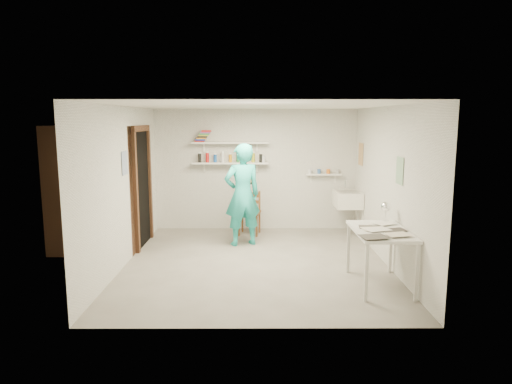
{
  "coord_description": "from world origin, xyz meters",
  "views": [
    {
      "loc": [
        -0.02,
        -6.82,
        2.21
      ],
      "look_at": [
        0.0,
        0.4,
        1.05
      ],
      "focal_mm": 32.0,
      "sensor_mm": 36.0,
      "label": 1
    }
  ],
  "objects_px": {
    "work_table": "(380,258)",
    "wall_clock": "(247,176)",
    "belfast_sink": "(348,199)",
    "wooden_chair": "(249,213)",
    "desk_lamp": "(386,207)",
    "man": "(242,195)"
  },
  "relations": [
    {
      "from": "belfast_sink",
      "to": "wall_clock",
      "type": "xyz_separation_m",
      "value": [
        -1.91,
        -0.46,
        0.5
      ]
    },
    {
      "from": "belfast_sink",
      "to": "wooden_chair",
      "type": "relative_size",
      "value": 0.7
    },
    {
      "from": "man",
      "to": "wall_clock",
      "type": "xyz_separation_m",
      "value": [
        0.08,
        0.21,
        0.3
      ]
    },
    {
      "from": "wall_clock",
      "to": "wooden_chair",
      "type": "relative_size",
      "value": 0.38
    },
    {
      "from": "wooden_chair",
      "to": "desk_lamp",
      "type": "relative_size",
      "value": 5.97
    },
    {
      "from": "wall_clock",
      "to": "wooden_chair",
      "type": "height_order",
      "value": "wall_clock"
    },
    {
      "from": "belfast_sink",
      "to": "man",
      "type": "height_order",
      "value": "man"
    },
    {
      "from": "man",
      "to": "wooden_chair",
      "type": "distance_m",
      "value": 0.88
    },
    {
      "from": "man",
      "to": "work_table",
      "type": "distance_m",
      "value": 2.81
    },
    {
      "from": "wooden_chair",
      "to": "man",
      "type": "bearing_deg",
      "value": -88.9
    },
    {
      "from": "belfast_sink",
      "to": "wooden_chair",
      "type": "bearing_deg",
      "value": 177.86
    },
    {
      "from": "work_table",
      "to": "man",
      "type": "bearing_deg",
      "value": 132.81
    },
    {
      "from": "belfast_sink",
      "to": "desk_lamp",
      "type": "relative_size",
      "value": 4.16
    },
    {
      "from": "work_table",
      "to": "wall_clock",
      "type": "bearing_deg",
      "value": 128.85
    },
    {
      "from": "wall_clock",
      "to": "wooden_chair",
      "type": "bearing_deg",
      "value": 65.15
    },
    {
      "from": "work_table",
      "to": "desk_lamp",
      "type": "bearing_deg",
      "value": 67.58
    },
    {
      "from": "desk_lamp",
      "to": "wooden_chair",
      "type": "bearing_deg",
      "value": 130.38
    },
    {
      "from": "wall_clock",
      "to": "desk_lamp",
      "type": "height_order",
      "value": "wall_clock"
    },
    {
      "from": "man",
      "to": "wall_clock",
      "type": "relative_size",
      "value": 5.56
    },
    {
      "from": "man",
      "to": "wall_clock",
      "type": "distance_m",
      "value": 0.37
    },
    {
      "from": "wall_clock",
      "to": "desk_lamp",
      "type": "distance_m",
      "value": 2.67
    },
    {
      "from": "wall_clock",
      "to": "wooden_chair",
      "type": "xyz_separation_m",
      "value": [
        0.03,
        0.53,
        -0.77
      ]
    }
  ]
}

